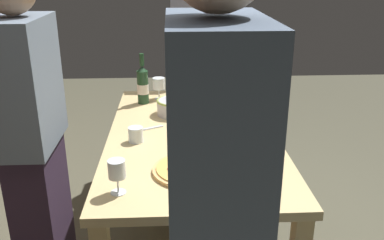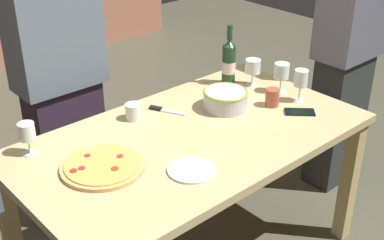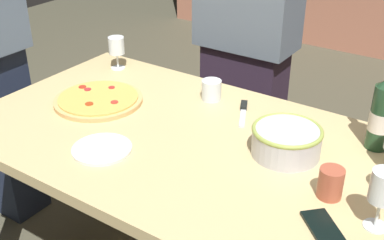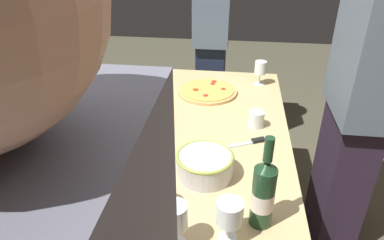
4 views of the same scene
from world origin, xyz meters
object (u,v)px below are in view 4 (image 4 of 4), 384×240
object	(u,v)px
dining_table	(192,150)
wine_glass_by_bottle	(230,213)
serving_bowl	(205,164)
pizza_knife	(251,142)
wine_glass_far_left	(130,208)
side_plate	(155,110)
wine_glass_near_pizza	(175,218)
pizza	(207,91)
cell_phone	(117,209)
cup_ceramic	(160,196)
cup_amber	(256,119)
person_guest_left	(357,109)
wine_bottle	(263,193)
wine_glass_far_right	(260,69)
person_guest_right	(212,36)

from	to	relation	value
dining_table	wine_glass_by_bottle	world-z (taller)	wine_glass_by_bottle
dining_table	serving_bowl	xyz separation A→B (m)	(0.30, 0.09, 0.14)
dining_table	pizza_knife	distance (m)	0.29
wine_glass_far_left	side_plate	world-z (taller)	wine_glass_far_left
dining_table	wine_glass_near_pizza	xyz separation A→B (m)	(0.65, 0.03, 0.20)
dining_table	pizza	size ratio (longest dim) A/B	4.70
pizza	wine_glass_by_bottle	distance (m)	1.08
wine_glass_by_bottle	cell_phone	xyz separation A→B (m)	(-0.07, -0.38, -0.10)
cup_ceramic	side_plate	size ratio (longest dim) A/B	0.46
pizza	wine_glass_near_pizza	size ratio (longest dim) A/B	2.13
dining_table	cell_phone	xyz separation A→B (m)	(0.53, -0.19, 0.10)
wine_glass_by_bottle	cup_amber	world-z (taller)	wine_glass_by_bottle
cup_ceramic	person_guest_left	world-z (taller)	person_guest_left
wine_bottle	cup_ceramic	bearing A→B (deg)	-95.49
dining_table	cell_phone	size ratio (longest dim) A/B	11.11
wine_glass_far_right	cup_amber	distance (m)	0.52
pizza	cell_phone	bearing A→B (deg)	-12.55
wine_bottle	cup_ceramic	world-z (taller)	wine_bottle
wine_bottle	person_guest_right	bearing A→B (deg)	-170.04
wine_glass_far_left	person_guest_right	size ratio (longest dim) A/B	0.10
side_plate	cup_ceramic	bearing A→B (deg)	14.22
dining_table	cup_amber	xyz separation A→B (m)	(-0.11, 0.30, 0.13)
dining_table	wine_glass_near_pizza	size ratio (longest dim) A/B	10.02
serving_bowl	wine_bottle	size ratio (longest dim) A/B	0.68
cell_phone	dining_table	bearing A→B (deg)	-64.96
pizza_knife	pizza	bearing A→B (deg)	-154.33
wine_glass_far_right	dining_table	bearing A→B (deg)	-27.93
wine_glass_far_right	cup_amber	xyz separation A→B (m)	(0.51, -0.03, -0.06)
pizza	wine_bottle	world-z (taller)	wine_bottle
dining_table	wine_bottle	world-z (taller)	wine_bottle
pizza	wine_glass_far_left	xyz separation A→B (m)	(1.09, -0.13, 0.11)
serving_bowl	person_guest_right	distance (m)	1.43
serving_bowl	wine_bottle	distance (m)	0.31
wine_glass_near_pizza	cup_amber	xyz separation A→B (m)	(-0.76, 0.26, -0.07)
person_guest_left	person_guest_right	world-z (taller)	person_guest_right
dining_table	wine_glass_by_bottle	bearing A→B (deg)	17.52
pizza	wine_glass_far_right	xyz separation A→B (m)	(-0.17, 0.30, 0.09)
wine_glass_by_bottle	side_plate	distance (m)	0.91
wine_glass_far_right	person_guest_right	xyz separation A→B (m)	(-0.51, -0.33, 0.04)
pizza	pizza_knife	size ratio (longest dim) A/B	1.88
serving_bowl	cell_phone	bearing A→B (deg)	-50.05
wine_glass_far_right	person_guest_left	world-z (taller)	person_guest_left
wine_glass_near_pizza	pizza_knife	world-z (taller)	wine_glass_near_pizza
person_guest_right	wine_glass_by_bottle	bearing A→B (deg)	6.36
wine_glass_by_bottle	person_guest_right	xyz separation A→B (m)	(-1.74, -0.19, 0.03)
serving_bowl	cell_phone	distance (m)	0.37
wine_glass_far_right	cell_phone	world-z (taller)	wine_glass_far_right
cup_amber	person_guest_left	xyz separation A→B (m)	(-0.11, 0.49, 0.03)
wine_glass_near_pizza	serving_bowl	bearing A→B (deg)	171.21
pizza_knife	side_plate	bearing A→B (deg)	-116.72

